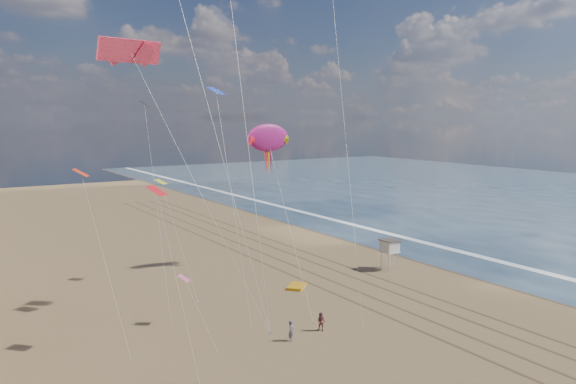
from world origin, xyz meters
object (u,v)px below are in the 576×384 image
object	(u,v)px
lifeguard_stand	(390,247)
grounded_kite	(297,286)
show_kite	(268,138)
kite_flyer_a	(291,331)
kite_flyer_b	(321,322)

from	to	relation	value
lifeguard_stand	grounded_kite	distance (m)	12.89
grounded_kite	lifeguard_stand	bearing A→B (deg)	-40.66
show_kite	kite_flyer_a	xyz separation A→B (m)	(-9.85, -19.99, -14.06)
lifeguard_stand	kite_flyer_a	distance (m)	23.52
show_kite	kite_flyer_a	bearing A→B (deg)	-116.24
lifeguard_stand	kite_flyer_a	xyz separation A→B (m)	(-20.58, -11.22, -1.87)
show_kite	kite_flyer_b	world-z (taller)	show_kite
kite_flyer_a	grounded_kite	bearing A→B (deg)	14.93
show_kite	lifeguard_stand	bearing A→B (deg)	-39.26
grounded_kite	kite_flyer_b	bearing A→B (deg)	-154.37
show_kite	kite_flyer_b	size ratio (longest dim) A/B	15.07
grounded_kite	show_kite	xyz separation A→B (m)	(1.91, 8.75, 14.75)
grounded_kite	kite_flyer_b	distance (m)	11.88
grounded_kite	kite_flyer_b	xyz separation A→B (m)	(-4.79, -10.86, 0.64)
lifeguard_stand	grounded_kite	world-z (taller)	lifeguard_stand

